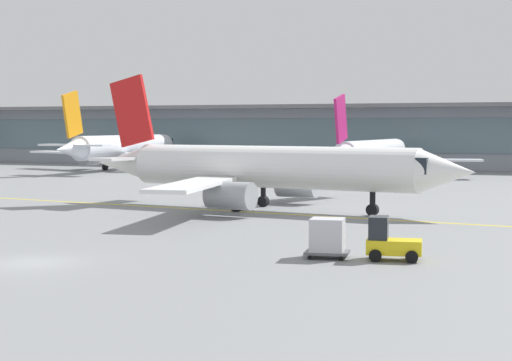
# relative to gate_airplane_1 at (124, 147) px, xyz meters

# --- Properties ---
(ground_plane) EXTENTS (400.00, 400.00, 0.00)m
(ground_plane) POSITION_rel_gate_airplane_1_xyz_m (37.21, -71.65, -3.28)
(ground_plane) COLOR gray
(taxiway_centreline_stripe) EXTENTS (109.31, 13.04, 0.01)m
(taxiway_centreline_stripe) POSITION_rel_gate_airplane_1_xyz_m (39.33, -46.94, -3.28)
(taxiway_centreline_stripe) COLOR yellow
(taxiway_centreline_stripe) RESTS_ON ground_plane
(terminal_concourse) EXTENTS (214.57, 11.00, 9.60)m
(terminal_concourse) POSITION_rel_gate_airplane_1_xyz_m (37.21, 21.07, 1.64)
(terminal_concourse) COLOR #8C939E
(terminal_concourse) RESTS_ON ground_plane
(gate_airplane_1) EXTENTS (30.72, 32.93, 10.94)m
(gate_airplane_1) POSITION_rel_gate_airplane_1_xyz_m (0.00, 0.00, 0.00)
(gate_airplane_1) COLOR silver
(gate_airplane_1) RESTS_ON ground_plane
(gate_airplane_2) EXTENTS (28.00, 30.15, 9.99)m
(gate_airplane_2) POSITION_rel_gate_airplane_1_xyz_m (36.53, -1.39, -0.29)
(gate_airplane_2) COLOR silver
(gate_airplane_2) RESTS_ON ground_plane
(taxiing_regional_jet) EXTENTS (32.10, 29.65, 10.63)m
(taxiing_regional_jet) POSITION_rel_gate_airplane_1_xyz_m (38.92, -44.89, -0.09)
(taxiing_regional_jet) COLOR white
(taxiing_regional_jet) RESTS_ON ground_plane
(baggage_tug) EXTENTS (2.79, 1.96, 2.10)m
(baggage_tug) POSITION_rel_gate_airplane_1_xyz_m (52.69, -64.78, -2.39)
(baggage_tug) COLOR yellow
(baggage_tug) RESTS_ON ground_plane
(cargo_dolly_lead) EXTENTS (2.33, 1.91, 1.94)m
(cargo_dolly_lead) POSITION_rel_gate_airplane_1_xyz_m (49.72, -65.25, -2.23)
(cargo_dolly_lead) COLOR #595B60
(cargo_dolly_lead) RESTS_ON ground_plane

